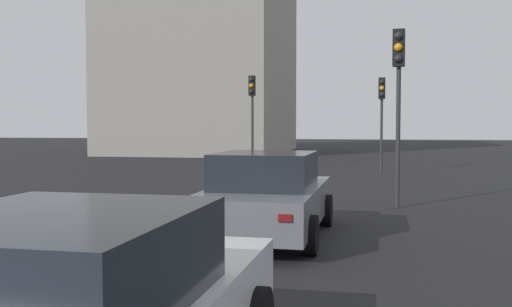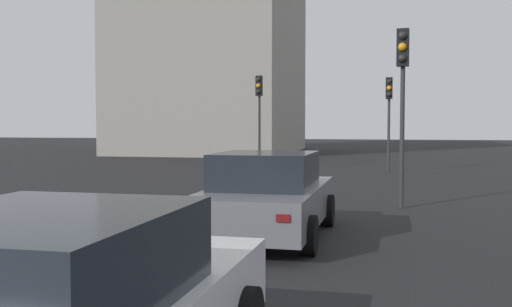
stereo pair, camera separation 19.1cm
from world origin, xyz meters
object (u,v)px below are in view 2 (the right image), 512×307
Objects in this scene: car_grey_lead at (267,196)px; traffic_light_near_left at (389,104)px; traffic_light_far_left at (259,102)px; traffic_light_near_right at (402,80)px.

car_grey_lead is 1.12× the size of traffic_light_near_left.
traffic_light_far_left is (0.54, 5.69, 0.14)m from traffic_light_near_left.
traffic_light_near_left reaches higher than car_grey_lead.
traffic_light_near_right is at bearing -29.11° from car_grey_lead.
traffic_light_near_left is 5.72m from traffic_light_far_left.
traffic_light_far_left is at bearing -93.12° from traffic_light_near_left.
traffic_light_far_left reaches higher than car_grey_lead.
traffic_light_near_right reaches higher than traffic_light_far_left.
car_grey_lead is 5.50m from traffic_light_near_right.
traffic_light_near_right is 1.03× the size of traffic_light_far_left.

